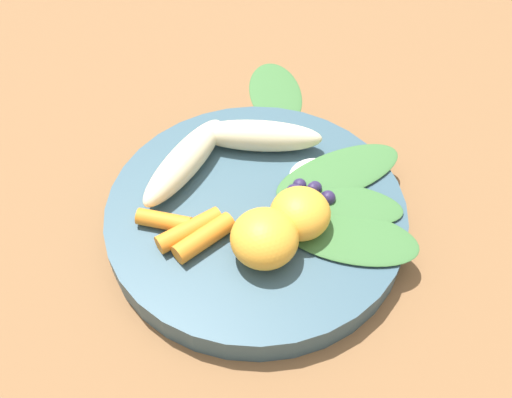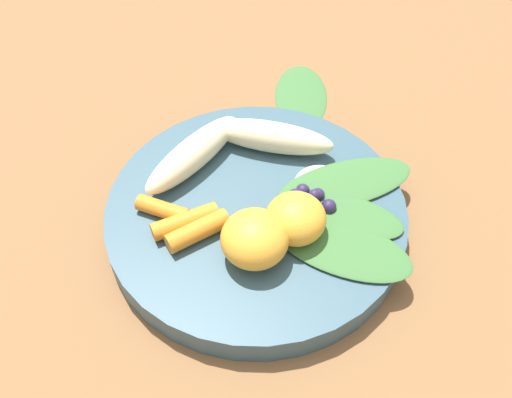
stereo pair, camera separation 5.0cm
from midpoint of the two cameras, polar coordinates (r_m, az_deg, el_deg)
The scene contains 15 objects.
ground_plane at distance 0.52m, azimuth -2.70°, elevation -2.73°, with size 2.40×2.40×0.00m, color brown.
bowl at distance 0.51m, azimuth -2.76°, elevation -1.84°, with size 0.27×0.27×0.03m, color #385666.
banana_peeled_left at distance 0.53m, azimuth -9.52°, elevation 3.89°, with size 0.12×0.03×0.03m, color beige.
banana_peeled_right at distance 0.54m, azimuth -2.39°, elevation 6.17°, with size 0.12×0.03×0.03m, color beige.
orange_segment_near at distance 0.48m, azimuth 1.70°, elevation -1.30°, with size 0.05×0.05×0.04m, color #F4A833.
orange_segment_far at distance 0.46m, azimuth -2.26°, elevation -4.12°, with size 0.06×0.06×0.04m, color #F4A833.
carrot_front at distance 0.49m, azimuth -12.01°, elevation -2.30°, with size 0.01×0.01×0.05m, color orange.
carrot_mid_left at distance 0.48m, azimuth -9.58°, elevation -3.24°, with size 0.02×0.02×0.06m, color orange.
carrot_mid_right at distance 0.48m, azimuth -8.18°, elevation -4.02°, with size 0.02×0.02×0.06m, color orange.
blueberry_pile at distance 0.50m, azimuth 2.30°, elevation 0.32°, with size 0.04×0.04×0.02m.
coconut_shred_patch at distance 0.52m, azimuth 3.30°, elevation 1.89°, with size 0.05×0.05×0.00m, color white.
kale_leaf_left at distance 0.48m, azimuth 6.25°, elevation -3.83°, with size 0.12×0.06×0.01m, color #3D7038.
kale_leaf_right at distance 0.50m, azimuth 5.56°, elevation -0.58°, with size 0.11×0.05×0.01m, color #3D7038.
kale_leaf_rear at distance 0.53m, azimuth 5.60°, elevation 2.45°, with size 0.13×0.05×0.01m, color #3D7038.
kale_leaf_stray at distance 0.65m, azimuth -0.26°, elevation 10.54°, with size 0.11×0.06×0.01m, color #3D7038.
Camera 1 is at (0.17, -0.27, 0.42)m, focal length 40.17 mm.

